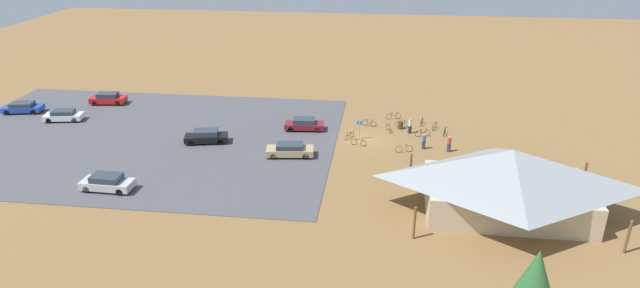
% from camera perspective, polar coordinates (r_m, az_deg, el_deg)
% --- Properties ---
extents(ground, '(160.00, 160.00, 0.00)m').
position_cam_1_polar(ground, '(57.98, 4.71, 0.35)').
color(ground, olive).
rests_on(ground, ground).
extents(parking_lot_asphalt, '(43.12, 30.07, 0.05)m').
position_cam_1_polar(parking_lot_asphalt, '(61.89, -18.70, 0.69)').
color(parking_lot_asphalt, '#4C4C51').
rests_on(parking_lot_asphalt, ground).
extents(bike_pavilion, '(15.42, 9.99, 5.61)m').
position_cam_1_polar(bike_pavilion, '(45.33, 19.45, -3.43)').
color(bike_pavilion, '#C6B28E').
rests_on(bike_pavilion, ground).
extents(trash_bin, '(0.60, 0.60, 0.90)m').
position_cam_1_polar(trash_bin, '(61.54, 8.53, 2.01)').
color(trash_bin, brown).
rests_on(trash_bin, ground).
extents(lot_sign, '(0.56, 0.08, 2.20)m').
position_cam_1_polar(lot_sign, '(57.81, 4.19, 1.81)').
color(lot_sign, '#99999E').
rests_on(lot_sign, ground).
extents(bicycle_blue_near_sign, '(1.75, 0.64, 0.88)m').
position_cam_1_polar(bicycle_blue_near_sign, '(64.39, 7.80, 2.96)').
color(bicycle_blue_near_sign, black).
rests_on(bicycle_blue_near_sign, ground).
extents(bicycle_purple_yard_front, '(1.67, 0.57, 0.82)m').
position_cam_1_polar(bicycle_purple_yard_front, '(61.92, 5.25, 2.23)').
color(bicycle_purple_yard_front, black).
rests_on(bicycle_purple_yard_front, ground).
extents(bicycle_white_edge_north, '(0.69, 1.57, 0.81)m').
position_cam_1_polar(bicycle_white_edge_north, '(62.11, 12.05, 1.85)').
color(bicycle_white_edge_north, black).
rests_on(bicycle_white_edge_north, ground).
extents(bicycle_green_back_row, '(1.69, 0.48, 0.80)m').
position_cam_1_polar(bicycle_green_back_row, '(62.20, 8.78, 2.13)').
color(bicycle_green_back_row, black).
rests_on(bicycle_green_back_row, ground).
extents(bicycle_black_yard_right, '(1.65, 0.63, 0.91)m').
position_cam_1_polar(bicycle_black_yard_right, '(59.79, 10.84, 1.14)').
color(bicycle_black_yard_right, black).
rests_on(bicycle_black_yard_right, ground).
extents(bicycle_silver_by_bin, '(0.65, 1.70, 0.83)m').
position_cam_1_polar(bicycle_silver_by_bin, '(60.51, 7.32, 1.62)').
color(bicycle_silver_by_bin, black).
rests_on(bicycle_silver_by_bin, ground).
extents(bicycle_yellow_near_porch, '(1.77, 0.63, 0.88)m').
position_cam_1_polar(bicycle_yellow_near_porch, '(55.47, 8.92, -0.51)').
color(bicycle_yellow_near_porch, black).
rests_on(bicycle_yellow_near_porch, ground).
extents(bicycle_teal_front_row, '(0.52, 1.62, 0.80)m').
position_cam_1_polar(bicycle_teal_front_row, '(60.71, 13.09, 1.25)').
color(bicycle_teal_front_row, black).
rests_on(bicycle_teal_front_row, ground).
extents(bicycle_red_yard_left, '(0.87, 1.38, 0.80)m').
position_cam_1_polar(bicycle_red_yard_left, '(58.27, 3.13, 0.89)').
color(bicycle_red_yard_left, black).
rests_on(bicycle_red_yard_left, ground).
extents(bicycle_orange_lone_west, '(1.67, 0.50, 0.77)m').
position_cam_1_polar(bicycle_orange_lone_west, '(56.58, 4.13, 0.16)').
color(bicycle_orange_lone_west, black).
rests_on(bicycle_orange_lone_west, ground).
extents(bicycle_blue_edge_south, '(0.55, 1.68, 0.79)m').
position_cam_1_polar(bicycle_blue_edge_south, '(63.16, 10.75, 2.32)').
color(bicycle_blue_edge_south, black).
rests_on(bicycle_blue_edge_south, ground).
extents(car_blue_inner_stall, '(4.83, 2.73, 1.30)m').
position_cam_1_polar(car_blue_inner_stall, '(75.12, -29.02, 3.41)').
color(car_blue_inner_stall, '#1E42B2').
rests_on(car_blue_inner_stall, parking_lot_asphalt).
extents(car_white_near_entry, '(4.55, 2.51, 1.31)m').
position_cam_1_polar(car_white_near_entry, '(69.89, -25.57, 2.75)').
color(car_white_near_entry, white).
rests_on(car_white_near_entry, parking_lot_asphalt).
extents(car_red_mid_lot, '(4.55, 2.29, 1.45)m').
position_cam_1_polar(car_red_mid_lot, '(73.96, -21.58, 4.52)').
color(car_red_mid_lot, red).
rests_on(car_red_mid_lot, parking_lot_asphalt).
extents(car_tan_by_curb, '(4.91, 2.42, 1.35)m').
position_cam_1_polar(car_tan_by_curb, '(53.82, -3.22, -0.62)').
color(car_tan_by_curb, tan).
rests_on(car_tan_by_curb, parking_lot_asphalt).
extents(car_maroon_back_corner, '(4.46, 2.10, 1.35)m').
position_cam_1_polar(car_maroon_back_corner, '(60.37, -1.68, 2.12)').
color(car_maroon_back_corner, maroon).
rests_on(car_maroon_back_corner, parking_lot_asphalt).
extents(car_silver_second_row, '(4.60, 1.98, 1.44)m').
position_cam_1_polar(car_silver_second_row, '(50.82, -21.66, -3.82)').
color(car_silver_second_row, '#BCBCC1').
rests_on(car_silver_second_row, parking_lot_asphalt).
extents(car_black_aisle_side, '(4.75, 2.66, 1.42)m').
position_cam_1_polar(car_black_aisle_side, '(58.18, -11.99, 0.79)').
color(car_black_aisle_side, black).
rests_on(car_black_aisle_side, parking_lot_asphalt).
extents(visitor_at_bikes, '(0.37, 0.36, 1.68)m').
position_cam_1_polar(visitor_at_bikes, '(56.46, 10.98, 0.31)').
color(visitor_at_bikes, '#2D3347').
rests_on(visitor_at_bikes, ground).
extents(visitor_crossing_yard, '(0.40, 0.37, 1.73)m').
position_cam_1_polar(visitor_crossing_yard, '(60.24, 9.53, 1.93)').
color(visitor_crossing_yard, '#2D3347').
rests_on(visitor_crossing_yard, ground).
extents(visitor_by_pavilion, '(0.40, 0.37, 1.71)m').
position_cam_1_polar(visitor_by_pavilion, '(56.36, 13.56, 0.04)').
color(visitor_by_pavilion, '#2D3347').
rests_on(visitor_by_pavilion, ground).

